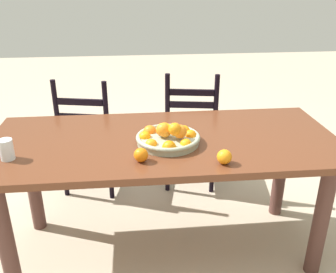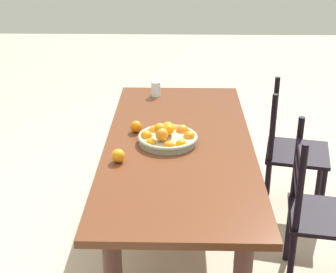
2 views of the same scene
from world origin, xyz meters
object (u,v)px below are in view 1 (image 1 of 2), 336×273
(chair_near_window, at_px, (191,132))
(dining_table, at_px, (164,157))
(orange_loose_0, at_px, (141,155))
(chair_by_cabinet, at_px, (90,137))
(orange_loose_1, at_px, (224,157))
(fruit_bowl, at_px, (168,137))
(drinking_glass, at_px, (7,150))

(chair_near_window, bearing_deg, dining_table, 79.49)
(chair_near_window, xyz_separation_m, orange_loose_0, (-0.41, -1.02, 0.33))
(chair_by_cabinet, xyz_separation_m, orange_loose_1, (0.76, -1.09, 0.34))
(dining_table, bearing_deg, orange_loose_0, -117.72)
(chair_by_cabinet, xyz_separation_m, orange_loose_0, (0.37, -1.03, 0.34))
(fruit_bowl, bearing_deg, chair_by_cabinet, 121.50)
(dining_table, relative_size, fruit_bowl, 5.61)
(orange_loose_1, bearing_deg, fruit_bowl, 133.85)
(dining_table, relative_size, chair_near_window, 2.03)
(chair_by_cabinet, distance_m, fruit_bowl, 1.04)
(dining_table, height_order, fruit_bowl, fruit_bowl)
(chair_near_window, xyz_separation_m, orange_loose_1, (-0.02, -1.08, 0.33))
(orange_loose_0, xyz_separation_m, orange_loose_1, (0.39, -0.06, 0.00))
(chair_near_window, bearing_deg, fruit_bowl, 81.82)
(fruit_bowl, xyz_separation_m, orange_loose_0, (-0.15, -0.19, -0.00))
(orange_loose_1, height_order, drinking_glass, drinking_glass)
(chair_by_cabinet, relative_size, drinking_glass, 8.85)
(chair_near_window, distance_m, fruit_bowl, 0.93)
(chair_by_cabinet, bearing_deg, fruit_bowl, 133.61)
(chair_near_window, relative_size, drinking_glass, 9.09)
(chair_by_cabinet, distance_m, orange_loose_0, 1.15)
(orange_loose_0, bearing_deg, drinking_glass, 172.20)
(dining_table, xyz_separation_m, fruit_bowl, (0.01, -0.06, 0.15))
(fruit_bowl, distance_m, orange_loose_1, 0.35)
(chair_by_cabinet, distance_m, drinking_glass, 1.05)
(fruit_bowl, bearing_deg, dining_table, 102.42)
(chair_by_cabinet, height_order, drinking_glass, chair_by_cabinet)
(drinking_glass, bearing_deg, fruit_bowl, 7.40)
(dining_table, bearing_deg, orange_loose_1, -50.94)
(chair_near_window, relative_size, fruit_bowl, 2.76)
(drinking_glass, bearing_deg, orange_loose_1, -8.26)
(orange_loose_1, bearing_deg, orange_loose_0, 170.99)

